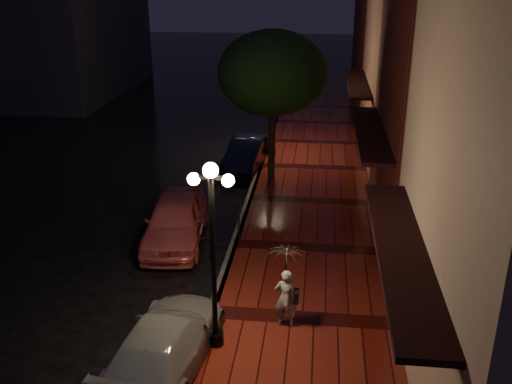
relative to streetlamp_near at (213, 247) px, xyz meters
The scene contains 14 objects.
ground 5.65m from the streetlamp_near, 94.00° to the left, with size 120.00×120.00×0.00m, color black.
sidewalk 5.91m from the streetlamp_near, 69.19° to the left, with size 4.50×60.00×0.15m, color #4D110D.
curb 5.61m from the streetlamp_near, 94.00° to the left, with size 0.25×60.00×0.15m, color #595451.
storefront_mid 10.08m from the streetlamp_near, 46.47° to the left, with size 5.00×8.00×11.00m, color #511914.
storefront_far 16.52m from the streetlamp_near, 66.09° to the left, with size 5.00×8.00×9.00m, color #8C5951.
storefront_extra 25.98m from the streetlamp_near, 75.10° to the left, with size 5.00×12.00×10.00m, color #511914.
streetlamp_near is the anchor object (origin of this frame).
streetlamp_far 14.00m from the streetlamp_near, 90.00° to the left, with size 0.96×0.36×4.31m.
street_tree 11.12m from the streetlamp_near, 88.65° to the left, with size 4.16×4.16×5.80m.
pink_car 5.96m from the streetlamp_near, 113.07° to the left, with size 1.74×4.32×1.47m, color #C85258.
navy_car 12.71m from the streetlamp_near, 94.34° to the left, with size 1.35×3.88×1.28m, color black.
silver_car 2.32m from the streetlamp_near, 142.36° to the right, with size 1.74×4.27×1.24m, color #98999F.
woman_with_umbrella 2.08m from the streetlamp_near, 31.25° to the left, with size 0.85×0.87×2.05m.
parking_meter 5.33m from the streetlamp_near, 92.26° to the left, with size 0.13×0.10×1.33m.
Camera 1 is at (2.48, -15.51, 8.08)m, focal length 40.00 mm.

